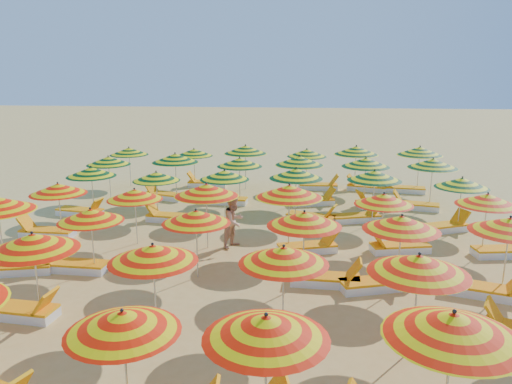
# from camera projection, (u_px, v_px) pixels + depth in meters

# --- Properties ---
(ground) EXTENTS (120.00, 120.00, 0.00)m
(ground) POSITION_uv_depth(u_px,v_px,m) (254.00, 247.00, 15.13)
(ground) COLOR tan
(ground) RESTS_ON ground
(umbrella_2) EXTENTS (2.07, 2.07, 1.83)m
(umbrella_2) POSITION_uv_depth(u_px,v_px,m) (123.00, 322.00, 7.32)
(umbrella_2) COLOR silver
(umbrella_2) RESTS_ON ground
(umbrella_3) EXTENTS (1.92, 1.92, 1.93)m
(umbrella_3) POSITION_uv_depth(u_px,v_px,m) (266.00, 328.00, 6.97)
(umbrella_3) COLOR silver
(umbrella_3) RESTS_ON ground
(umbrella_4) EXTENTS (2.35, 2.35, 2.05)m
(umbrella_4) POSITION_uv_depth(u_px,v_px,m) (453.00, 326.00, 6.83)
(umbrella_4) COLOR silver
(umbrella_4) RESTS_ON ground
(umbrella_7) EXTENTS (2.47, 2.47, 1.99)m
(umbrella_7) POSITION_uv_depth(u_px,v_px,m) (33.00, 242.00, 10.29)
(umbrella_7) COLOR silver
(umbrella_7) RESTS_ON ground
(umbrella_8) EXTENTS (1.98, 1.98, 1.91)m
(umbrella_8) POSITION_uv_depth(u_px,v_px,m) (153.00, 253.00, 9.88)
(umbrella_8) COLOR silver
(umbrella_8) RESTS_ON ground
(umbrella_9) EXTENTS (1.88, 1.88, 1.90)m
(umbrella_9) POSITION_uv_depth(u_px,v_px,m) (284.00, 255.00, 9.78)
(umbrella_9) COLOR silver
(umbrella_9) RESTS_ON ground
(umbrella_10) EXTENTS (1.91, 1.91, 1.99)m
(umbrella_10) POSITION_uv_depth(u_px,v_px,m) (419.00, 264.00, 9.12)
(umbrella_10) COLOR silver
(umbrella_10) RESTS_ON ground
(umbrella_13) EXTENTS (2.13, 2.13, 1.79)m
(umbrella_13) POSITION_uv_depth(u_px,v_px,m) (91.00, 215.00, 12.84)
(umbrella_13) COLOR silver
(umbrella_13) RESTS_ON ground
(umbrella_14) EXTENTS (2.30, 2.30, 1.85)m
(umbrella_14) POSITION_uv_depth(u_px,v_px,m) (196.00, 217.00, 12.53)
(umbrella_14) COLOR silver
(umbrella_14) RESTS_ON ground
(umbrella_15) EXTENTS (2.11, 2.11, 1.94)m
(umbrella_15) POSITION_uv_depth(u_px,v_px,m) (304.00, 219.00, 12.06)
(umbrella_15) COLOR silver
(umbrella_15) RESTS_ON ground
(umbrella_16) EXTENTS (1.97, 1.97, 1.94)m
(umbrella_16) POSITION_uv_depth(u_px,v_px,m) (402.00, 223.00, 11.76)
(umbrella_16) COLOR silver
(umbrella_16) RESTS_ON ground
(umbrella_17) EXTENTS (2.37, 2.37, 1.95)m
(umbrella_17) POSITION_uv_depth(u_px,v_px,m) (510.00, 225.00, 11.58)
(umbrella_17) COLOR silver
(umbrella_17) RESTS_ON ground
(umbrella_18) EXTENTS (1.80, 1.80, 1.85)m
(umbrella_18) POSITION_uv_depth(u_px,v_px,m) (58.00, 189.00, 15.53)
(umbrella_18) COLOR silver
(umbrella_18) RESTS_ON ground
(umbrella_19) EXTENTS (2.09, 2.09, 1.78)m
(umbrella_19) POSITION_uv_depth(u_px,v_px,m) (135.00, 194.00, 15.06)
(umbrella_19) COLOR silver
(umbrella_19) RESTS_ON ground
(umbrella_20) EXTENTS (2.34, 2.34, 2.03)m
(umbrella_20) POSITION_uv_depth(u_px,v_px,m) (206.00, 190.00, 14.67)
(umbrella_20) COLOR silver
(umbrella_20) RESTS_ON ground
(umbrella_21) EXTENTS (2.58, 2.58, 2.08)m
(umbrella_21) POSITION_uv_depth(u_px,v_px,m) (289.00, 191.00, 14.35)
(umbrella_21) COLOR silver
(umbrella_21) RESTS_ON ground
(umbrella_22) EXTENTS (2.21, 2.21, 1.81)m
(umbrella_22) POSITION_uv_depth(u_px,v_px,m) (384.00, 199.00, 14.39)
(umbrella_22) COLOR silver
(umbrella_22) RESTS_ON ground
(umbrella_23) EXTENTS (2.08, 2.08, 1.86)m
(umbrella_23) POSITION_uv_depth(u_px,v_px,m) (488.00, 200.00, 14.16)
(umbrella_23) COLOR silver
(umbrella_23) RESTS_ON ground
(umbrella_24) EXTENTS (2.10, 2.10, 1.88)m
(umbrella_24) POSITION_uv_depth(u_px,v_px,m) (91.00, 172.00, 18.01)
(umbrella_24) COLOR silver
(umbrella_24) RESTS_ON ground
(umbrella_25) EXTENTS (2.05, 2.05, 1.78)m
(umbrella_25) POSITION_uv_depth(u_px,v_px,m) (156.00, 176.00, 17.64)
(umbrella_25) COLOR silver
(umbrella_25) RESTS_ON ground
(umbrella_26) EXTENTS (2.00, 2.00, 1.86)m
(umbrella_26) POSITION_uv_depth(u_px,v_px,m) (224.00, 175.00, 17.55)
(umbrella_26) COLOR silver
(umbrella_26) RESTS_ON ground
(umbrella_27) EXTENTS (2.21, 2.21, 1.98)m
(umbrella_27) POSITION_uv_depth(u_px,v_px,m) (296.00, 173.00, 17.28)
(umbrella_27) COLOR silver
(umbrella_27) RESTS_ON ground
(umbrella_28) EXTENTS (2.33, 2.33, 1.96)m
(umbrella_28) POSITION_uv_depth(u_px,v_px,m) (375.00, 176.00, 17.01)
(umbrella_28) COLOR silver
(umbrella_28) RESTS_ON ground
(umbrella_29) EXTENTS (2.31, 2.31, 1.86)m
(umbrella_29) POSITION_uv_depth(u_px,v_px,m) (462.00, 183.00, 16.33)
(umbrella_29) COLOR silver
(umbrella_29) RESTS_ON ground
(umbrella_30) EXTENTS (1.85, 1.85, 1.88)m
(umbrella_30) POSITION_uv_depth(u_px,v_px,m) (108.00, 161.00, 20.26)
(umbrella_30) COLOR silver
(umbrella_30) RESTS_ON ground
(umbrella_31) EXTENTS (2.29, 2.29, 2.02)m
(umbrella_31) POSITION_uv_depth(u_px,v_px,m) (175.00, 158.00, 20.17)
(umbrella_31) COLOR silver
(umbrella_31) RESTS_ON ground
(umbrella_32) EXTENTS (1.82, 1.82, 1.91)m
(umbrella_32) POSITION_uv_depth(u_px,v_px,m) (240.00, 162.00, 19.75)
(umbrella_32) COLOR silver
(umbrella_32) RESTS_ON ground
(umbrella_33) EXTENTS (2.21, 2.21, 2.03)m
(umbrella_33) POSITION_uv_depth(u_px,v_px,m) (299.00, 161.00, 19.52)
(umbrella_33) COLOR silver
(umbrella_33) RESTS_ON ground
(umbrella_34) EXTENTS (2.26, 2.26, 1.99)m
(umbrella_34) POSITION_uv_depth(u_px,v_px,m) (366.00, 162.00, 19.36)
(umbrella_34) COLOR silver
(umbrella_34) RESTS_ON ground
(umbrella_35) EXTENTS (2.13, 2.13, 2.02)m
(umbrella_35) POSITION_uv_depth(u_px,v_px,m) (433.00, 163.00, 19.00)
(umbrella_35) COLOR silver
(umbrella_35) RESTS_ON ground
(umbrella_36) EXTENTS (1.83, 1.83, 1.85)m
(umbrella_36) POSITION_uv_depth(u_px,v_px,m) (129.00, 151.00, 22.79)
(umbrella_36) COLOR silver
(umbrella_36) RESTS_ON ground
(umbrella_37) EXTENTS (1.93, 1.93, 1.81)m
(umbrella_37) POSITION_uv_depth(u_px,v_px,m) (194.00, 152.00, 22.69)
(umbrella_37) COLOR silver
(umbrella_37) RESTS_ON ground
(umbrella_38) EXTENTS (2.50, 2.50, 2.04)m
(umbrella_38) POSITION_uv_depth(u_px,v_px,m) (245.00, 150.00, 22.18)
(umbrella_38) COLOR silver
(umbrella_38) RESTS_ON ground
(umbrella_39) EXTENTS (1.97, 1.97, 1.87)m
(umbrella_39) POSITION_uv_depth(u_px,v_px,m) (307.00, 153.00, 22.24)
(umbrella_39) COLOR silver
(umbrella_39) RESTS_ON ground
(umbrella_40) EXTENTS (2.22, 2.22, 2.06)m
(umbrella_40) POSITION_uv_depth(u_px,v_px,m) (356.00, 150.00, 21.86)
(umbrella_40) COLOR silver
(umbrella_40) RESTS_ON ground
(umbrella_41) EXTENTS (2.43, 2.43, 2.07)m
(umbrella_41) POSITION_uv_depth(u_px,v_px,m) (420.00, 151.00, 21.62)
(umbrella_41) COLOR silver
(umbrella_41) RESTS_ON ground
(lounger_5) EXTENTS (1.78, 0.73, 0.69)m
(lounger_5) POSITION_uv_depth(u_px,v_px,m) (20.00, 311.00, 10.77)
(lounger_5) COLOR white
(lounger_5) RESTS_ON ground
(lounger_7) EXTENTS (1.82, 1.01, 0.69)m
(lounger_7) POSITION_uv_depth(u_px,v_px,m) (17.00, 268.00, 13.13)
(lounger_7) COLOR white
(lounger_7) RESTS_ON ground
(lounger_8) EXTENTS (1.75, 0.64, 0.69)m
(lounger_8) POSITION_uv_depth(u_px,v_px,m) (74.00, 265.00, 13.29)
(lounger_8) COLOR white
(lounger_8) RESTS_ON ground
(lounger_9) EXTENTS (1.75, 0.65, 0.69)m
(lounger_9) POSITION_uv_depth(u_px,v_px,m) (327.00, 279.00, 12.41)
(lounger_9) COLOR white
(lounger_9) RESTS_ON ground
(lounger_10) EXTENTS (1.83, 1.09, 0.69)m
(lounger_10) POSITION_uv_depth(u_px,v_px,m) (376.00, 284.00, 12.16)
(lounger_10) COLOR white
(lounger_10) RESTS_ON ground
(lounger_11) EXTENTS (1.83, 1.06, 0.69)m
(lounger_11) POSITION_uv_depth(u_px,v_px,m) (483.00, 290.00, 11.80)
(lounger_11) COLOR white
(lounger_11) RESTS_ON ground
(lounger_12) EXTENTS (1.74, 0.60, 0.69)m
(lounger_12) POSITION_uv_depth(u_px,v_px,m) (46.00, 232.00, 16.04)
(lounger_12) COLOR white
(lounger_12) RESTS_ON ground
(lounger_13) EXTENTS (1.83, 1.10, 0.69)m
(lounger_13) POSITION_uv_depth(u_px,v_px,m) (309.00, 247.00, 14.66)
(lounger_13) COLOR white
(lounger_13) RESTS_ON ground
(lounger_14) EXTENTS (1.82, 0.95, 0.69)m
(lounger_14) POSITION_uv_depth(u_px,v_px,m) (398.00, 247.00, 14.68)
(lounger_14) COLOR white
(lounger_14) RESTS_ON ground
(lounger_15) EXTENTS (1.80, 0.85, 0.69)m
(lounger_15) POSITION_uv_depth(u_px,v_px,m) (505.00, 251.00, 14.34)
(lounger_15) COLOR white
(lounger_15) RESTS_ON ground
(lounger_16) EXTENTS (1.80, 0.86, 0.69)m
(lounger_16) POSITION_uv_depth(u_px,v_px,m) (81.00, 212.00, 18.40)
(lounger_16) COLOR white
(lounger_16) RESTS_ON ground
(lounger_17) EXTENTS (1.78, 0.75, 0.69)m
(lounger_17) POSITION_uv_depth(u_px,v_px,m) (170.00, 217.00, 17.69)
(lounger_17) COLOR white
(lounger_17) RESTS_ON ground
(lounger_18) EXTENTS (1.83, 1.12, 0.69)m
(lounger_18) POSITION_uv_depth(u_px,v_px,m) (312.00, 218.00, 17.64)
(lounger_18) COLOR white
(lounger_18) RESTS_ON ground
(lounger_19) EXTENTS (1.83, 1.08, 0.69)m
(lounger_19) POSITION_uv_depth(u_px,v_px,m) (357.00, 217.00, 17.67)
(lounger_19) COLOR white
(lounger_19) RESTS_ON ground
(lounger_20) EXTENTS (1.82, 1.24, 0.69)m
(lounger_20) POSITION_uv_depth(u_px,v_px,m) (443.00, 227.00, 16.57)
(lounger_20) COLOR white
(lounger_20) RESTS_ON ground
(lounger_21) EXTENTS (1.83, 1.11, 0.69)m
(lounger_21) POSITION_uv_depth(u_px,v_px,m) (164.00, 195.00, 20.82)
(lounger_21) COLOR white
(lounger_21) RESTS_ON ground
(lounger_22) EXTENTS (1.76, 0.66, 0.69)m
(lounger_22) POSITION_uv_depth(u_px,v_px,m) (225.00, 200.00, 20.04)
(lounger_22) COLOR white
(lounger_22) RESTS_ON ground
(lounger_23) EXTENTS (1.83, 1.03, 0.69)m
(lounger_23) POSITION_uv_depth(u_px,v_px,m) (314.00, 201.00, 19.90)
(lounger_23) COLOR white
(lounger_23) RESTS_ON ground
(lounger_24) EXTENTS (1.83, 1.14, 0.69)m
(lounger_24) POSITION_uv_depth(u_px,v_px,m) (377.00, 203.00, 19.61)
(lounger_24) COLOR white
(lounger_24) RESTS_ON ground
(lounger_25) EXTENTS (1.82, 0.93, 0.69)m
(lounger_25) POSITION_uv_depth(u_px,v_px,m) (415.00, 205.00, 19.25)
(lounger_25) COLOR white
(lounger_25) RESTS_ON ground
(lounger_26) EXTENTS (1.75, 0.64, 0.69)m
(lounger_26) POSITION_uv_depth(u_px,v_px,m) (206.00, 183.00, 23.04)
(lounger_26) COLOR white
(lounger_26) RESTS_ON ground
(lounger_27) EXTENTS (1.76, 0.66, 0.69)m
(lounger_27) POSITION_uv_depth(u_px,v_px,m) (319.00, 186.00, 22.49)
(lounger_27) COLOR white
(lounger_27) RESTS_ON ground
(lounger_28) EXTENTS (1.82, 1.00, 0.69)m
(lounger_28) POSITION_uv_depth(u_px,v_px,m) (366.00, 187.00, 22.25)
(lounger_28) COLOR white
(lounger_28) RESTS_ON ground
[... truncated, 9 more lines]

